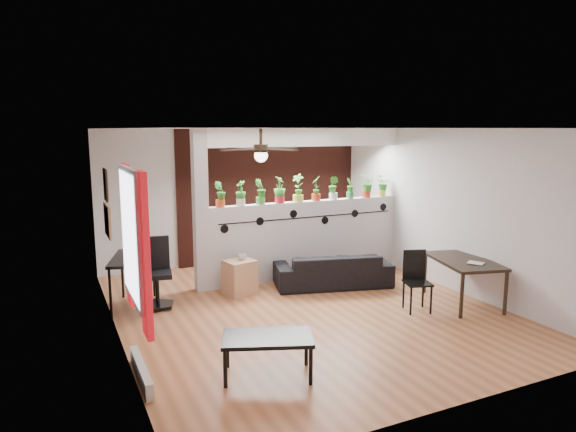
{
  "coord_description": "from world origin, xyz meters",
  "views": [
    {
      "loc": [
        -3.29,
        -6.38,
        2.59
      ],
      "look_at": [
        0.01,
        0.6,
        1.28
      ],
      "focal_mm": 32.0,
      "sensor_mm": 36.0,
      "label": 1
    }
  ],
  "objects_px": {
    "potted_plant_2": "(260,191)",
    "dining_table": "(464,264)",
    "potted_plant_5": "(316,188)",
    "potted_plant_8": "(366,185)",
    "sofa": "(333,270)",
    "potted_plant_1": "(241,192)",
    "potted_plant_7": "(350,187)",
    "potted_plant_6": "(333,187)",
    "potted_plant_4": "(298,187)",
    "potted_plant_0": "(220,193)",
    "cup": "(242,257)",
    "potted_plant_3": "(280,189)",
    "computer_desk": "(132,262)",
    "coffee_table": "(267,340)",
    "cube_shelf": "(240,277)",
    "folding_chair": "(416,275)",
    "potted_plant_9": "(382,185)",
    "ceiling_fan": "(261,151)",
    "office_chair": "(157,277)"
  },
  "relations": [
    {
      "from": "potted_plant_7",
      "to": "computer_desk",
      "type": "xyz_separation_m",
      "value": [
        -3.93,
        -0.37,
        -0.86
      ]
    },
    {
      "from": "potted_plant_7",
      "to": "potted_plant_5",
      "type": "bearing_deg",
      "value": 180.0
    },
    {
      "from": "potted_plant_5",
      "to": "potted_plant_8",
      "type": "distance_m",
      "value": 1.05
    },
    {
      "from": "potted_plant_7",
      "to": "computer_desk",
      "type": "height_order",
      "value": "potted_plant_7"
    },
    {
      "from": "computer_desk",
      "to": "coffee_table",
      "type": "xyz_separation_m",
      "value": [
        0.94,
        -2.8,
        -0.29
      ]
    },
    {
      "from": "potted_plant_4",
      "to": "potted_plant_9",
      "type": "xyz_separation_m",
      "value": [
        1.76,
        -0.0,
        -0.05
      ]
    },
    {
      "from": "sofa",
      "to": "cup",
      "type": "bearing_deg",
      "value": 5.31
    },
    {
      "from": "potted_plant_8",
      "to": "potted_plant_4",
      "type": "bearing_deg",
      "value": 180.0
    },
    {
      "from": "potted_plant_3",
      "to": "potted_plant_6",
      "type": "height_order",
      "value": "potted_plant_3"
    },
    {
      "from": "potted_plant_2",
      "to": "potted_plant_5",
      "type": "height_order",
      "value": "potted_plant_5"
    },
    {
      "from": "cube_shelf",
      "to": "potted_plant_9",
      "type": "bearing_deg",
      "value": -4.32
    },
    {
      "from": "potted_plant_2",
      "to": "dining_table",
      "type": "height_order",
      "value": "potted_plant_2"
    },
    {
      "from": "potted_plant_8",
      "to": "computer_desk",
      "type": "distance_m",
      "value": 4.38
    },
    {
      "from": "potted_plant_0",
      "to": "sofa",
      "type": "relative_size",
      "value": 0.23
    },
    {
      "from": "folding_chair",
      "to": "potted_plant_7",
      "type": "bearing_deg",
      "value": 83.69
    },
    {
      "from": "potted_plant_7",
      "to": "potted_plant_6",
      "type": "bearing_deg",
      "value": 180.0
    },
    {
      "from": "cup",
      "to": "folding_chair",
      "type": "xyz_separation_m",
      "value": [
        2.01,
        -1.75,
        -0.08
      ]
    },
    {
      "from": "potted_plant_9",
      "to": "dining_table",
      "type": "relative_size",
      "value": 0.28
    },
    {
      "from": "potted_plant_3",
      "to": "folding_chair",
      "type": "relative_size",
      "value": 0.52
    },
    {
      "from": "potted_plant_3",
      "to": "potted_plant_9",
      "type": "xyz_separation_m",
      "value": [
        2.11,
        -0.0,
        -0.03
      ]
    },
    {
      "from": "potted_plant_4",
      "to": "potted_plant_6",
      "type": "relative_size",
      "value": 1.17
    },
    {
      "from": "computer_desk",
      "to": "coffee_table",
      "type": "relative_size",
      "value": 1.08
    },
    {
      "from": "potted_plant_4",
      "to": "potted_plant_6",
      "type": "distance_m",
      "value": 0.7
    },
    {
      "from": "potted_plant_5",
      "to": "sofa",
      "type": "relative_size",
      "value": 0.24
    },
    {
      "from": "ceiling_fan",
      "to": "potted_plant_5",
      "type": "height_order",
      "value": "ceiling_fan"
    },
    {
      "from": "potted_plant_6",
      "to": "sofa",
      "type": "relative_size",
      "value": 0.23
    },
    {
      "from": "ceiling_fan",
      "to": "office_chair",
      "type": "xyz_separation_m",
      "value": [
        -1.13,
        1.32,
        -1.87
      ]
    },
    {
      "from": "potted_plant_0",
      "to": "cube_shelf",
      "type": "height_order",
      "value": "potted_plant_0"
    },
    {
      "from": "potted_plant_8",
      "to": "potted_plant_7",
      "type": "bearing_deg",
      "value": 180.0
    },
    {
      "from": "potted_plant_0",
      "to": "cup",
      "type": "xyz_separation_m",
      "value": [
        0.2,
        -0.45,
        -0.97
      ]
    },
    {
      "from": "cup",
      "to": "coffee_table",
      "type": "relative_size",
      "value": 0.12
    },
    {
      "from": "computer_desk",
      "to": "coffee_table",
      "type": "bearing_deg",
      "value": -71.42
    },
    {
      "from": "potted_plant_6",
      "to": "computer_desk",
      "type": "xyz_separation_m",
      "value": [
        -3.58,
        -0.37,
        -0.88
      ]
    },
    {
      "from": "potted_plant_1",
      "to": "potted_plant_0",
      "type": "bearing_deg",
      "value": 180.0
    },
    {
      "from": "potted_plant_5",
      "to": "cup",
      "type": "relative_size",
      "value": 3.4
    },
    {
      "from": "folding_chair",
      "to": "coffee_table",
      "type": "bearing_deg",
      "value": -160.39
    },
    {
      "from": "potted_plant_5",
      "to": "potted_plant_7",
      "type": "xyz_separation_m",
      "value": [
        0.7,
        0.0,
        -0.03
      ]
    },
    {
      "from": "potted_plant_4",
      "to": "dining_table",
      "type": "height_order",
      "value": "potted_plant_4"
    },
    {
      "from": "folding_chair",
      "to": "coffee_table",
      "type": "xyz_separation_m",
      "value": [
        -2.74,
        -0.98,
        -0.12
      ]
    },
    {
      "from": "potted_plant_3",
      "to": "potted_plant_8",
      "type": "relative_size",
      "value": 1.08
    },
    {
      "from": "potted_plant_6",
      "to": "potted_plant_7",
      "type": "bearing_deg",
      "value": 0.0
    },
    {
      "from": "potted_plant_2",
      "to": "cup",
      "type": "relative_size",
      "value": 3.32
    },
    {
      "from": "potted_plant_8",
      "to": "potted_plant_1",
      "type": "bearing_deg",
      "value": 180.0
    },
    {
      "from": "potted_plant_4",
      "to": "potted_plant_8",
      "type": "relative_size",
      "value": 1.16
    },
    {
      "from": "potted_plant_5",
      "to": "potted_plant_9",
      "type": "distance_m",
      "value": 1.4
    },
    {
      "from": "potted_plant_2",
      "to": "coffee_table",
      "type": "height_order",
      "value": "potted_plant_2"
    },
    {
      "from": "ceiling_fan",
      "to": "cube_shelf",
      "type": "relative_size",
      "value": 2.17
    },
    {
      "from": "folding_chair",
      "to": "office_chair",
      "type": "bearing_deg",
      "value": 152.94
    },
    {
      "from": "potted_plant_1",
      "to": "potted_plant_6",
      "type": "distance_m",
      "value": 1.76
    },
    {
      "from": "potted_plant_6",
      "to": "potted_plant_9",
      "type": "distance_m",
      "value": 1.05
    }
  ]
}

